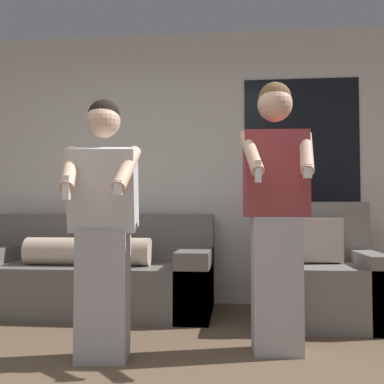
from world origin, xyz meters
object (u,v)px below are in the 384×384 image
object	(u,v)px
couch	(93,276)
armchair	(320,280)
person_left	(103,227)
person_right	(276,211)

from	to	relation	value
couch	armchair	size ratio (longest dim) A/B	2.19
armchair	person_left	size ratio (longest dim) A/B	0.62
armchair	person_left	xyz separation A→B (m)	(-1.49, -1.13, 0.47)
armchair	person_left	distance (m)	1.93
couch	armchair	distance (m)	1.99
couch	armchair	bearing A→B (deg)	-5.39
person_left	person_right	xyz separation A→B (m)	(1.06, 0.26, 0.10)
armchair	person_left	world-z (taller)	person_left
couch	person_right	distance (m)	1.96
person_left	person_right	distance (m)	1.10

